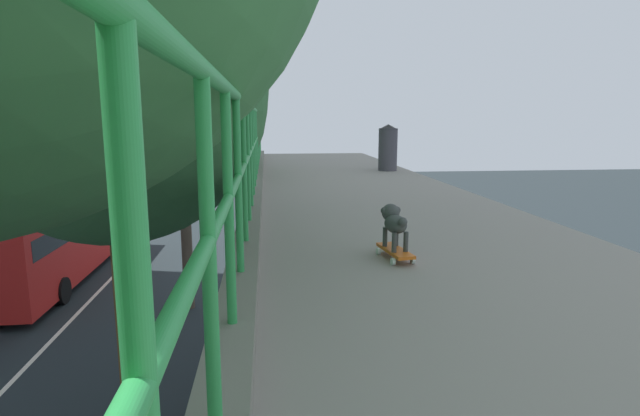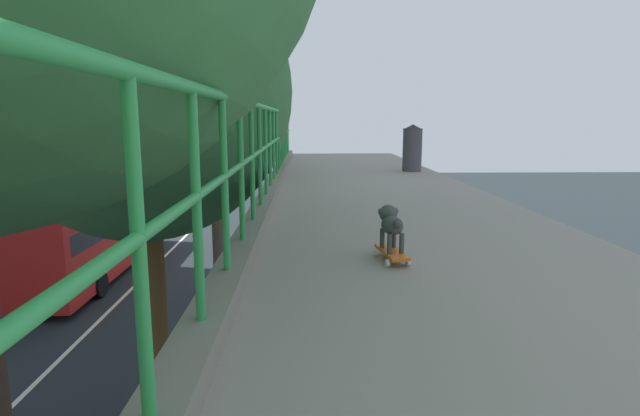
{
  "view_description": "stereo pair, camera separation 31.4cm",
  "coord_description": "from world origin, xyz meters",
  "px_view_note": "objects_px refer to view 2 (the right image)",
  "views": [
    {
      "loc": [
        -0.08,
        -1.0,
        6.58
      ],
      "look_at": [
        0.34,
        3.02,
        5.85
      ],
      "focal_mm": 28.18,
      "sensor_mm": 36.0,
      "label": 1
    },
    {
      "loc": [
        0.23,
        -1.02,
        6.58
      ],
      "look_at": [
        0.34,
        3.02,
        5.85
      ],
      "focal_mm": 28.18,
      "sensor_mm": 36.0,
      "label": 2
    }
  ],
  "objects_px": {
    "toy_skateboard": "(392,253)",
    "litter_bin": "(412,147)",
    "small_dog": "(391,223)",
    "city_bus": "(100,228)"
  },
  "relations": [
    {
      "from": "toy_skateboard",
      "to": "litter_bin",
      "type": "relative_size",
      "value": 0.5
    },
    {
      "from": "small_dog",
      "to": "city_bus",
      "type": "bearing_deg",
      "value": 118.23
    },
    {
      "from": "city_bus",
      "to": "small_dog",
      "type": "distance_m",
      "value": 20.35
    },
    {
      "from": "city_bus",
      "to": "toy_skateboard",
      "type": "bearing_deg",
      "value": -61.81
    },
    {
      "from": "toy_skateboard",
      "to": "small_dog",
      "type": "height_order",
      "value": "small_dog"
    },
    {
      "from": "toy_skateboard",
      "to": "small_dog",
      "type": "relative_size",
      "value": 1.3
    },
    {
      "from": "city_bus",
      "to": "small_dog",
      "type": "relative_size",
      "value": 31.72
    },
    {
      "from": "toy_skateboard",
      "to": "litter_bin",
      "type": "xyz_separation_m",
      "value": [
        1.49,
        6.37,
        0.41
      ]
    },
    {
      "from": "litter_bin",
      "to": "city_bus",
      "type": "bearing_deg",
      "value": 134.15
    },
    {
      "from": "toy_skateboard",
      "to": "small_dog",
      "type": "xyz_separation_m",
      "value": [
        -0.0,
        0.04,
        0.22
      ]
    }
  ]
}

